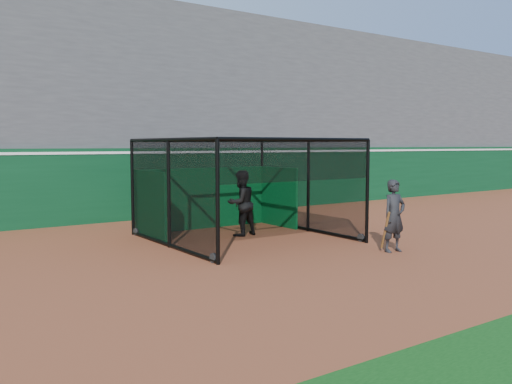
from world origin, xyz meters
TOP-DOWN VIEW (x-y plane):
  - ground at (0.00, 0.00)m, footprint 120.00×120.00m
  - outfield_wall at (0.00, 8.50)m, footprint 50.00×0.50m
  - grandstand at (0.00, 12.27)m, footprint 50.00×7.85m
  - batting_cage at (0.82, 3.05)m, footprint 4.70×4.93m
  - batter at (1.00, 3.51)m, footprint 1.01×0.84m
  - on_deck_player at (2.78, -0.61)m, footprint 0.68×0.48m

SIDE VIEW (x-z plane):
  - ground at x=0.00m, z-range 0.00..0.00m
  - on_deck_player at x=2.78m, z-range 0.00..1.77m
  - batter at x=1.00m, z-range 0.00..1.89m
  - outfield_wall at x=0.00m, z-range 0.04..2.54m
  - batting_cage at x=0.82m, z-range 0.00..2.74m
  - grandstand at x=0.00m, z-range 0.00..8.95m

